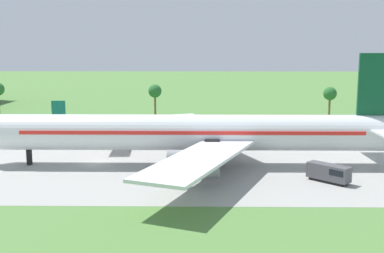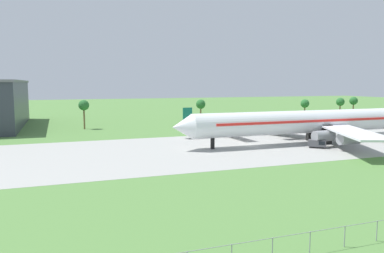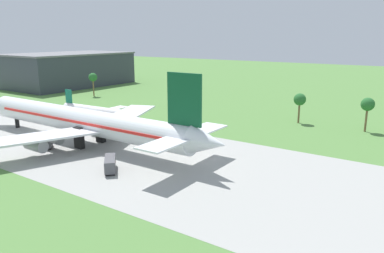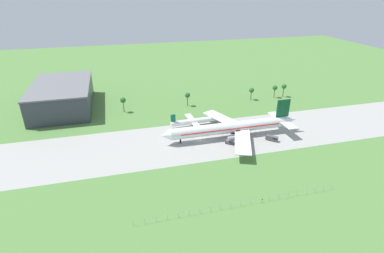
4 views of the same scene
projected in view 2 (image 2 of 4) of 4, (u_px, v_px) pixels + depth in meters
ground_plane at (251, 146)px, 94.13m from camera, size 600.00×600.00×0.00m
taxiway_strip at (251, 146)px, 94.13m from camera, size 320.00×44.00×0.02m
jet_airliner at (314, 122)px, 98.83m from camera, size 77.66×57.18×18.73m
regional_aircraft at (225, 126)px, 110.99m from camera, size 27.49×24.79×8.84m
baggage_tug at (318, 144)px, 90.81m from camera, size 4.38×4.24×1.97m
palm_tree_row at (266, 103)px, 151.78m from camera, size 119.63×3.60×10.03m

